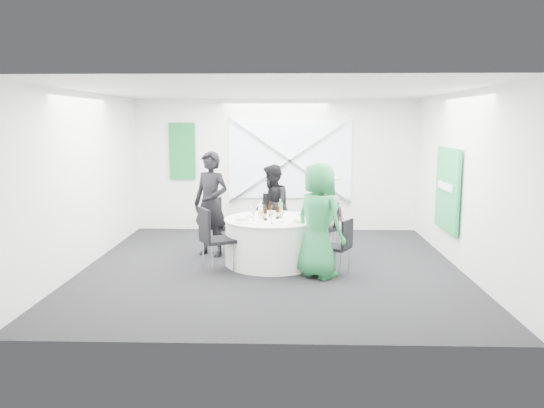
{
  "coord_description": "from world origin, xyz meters",
  "views": [
    {
      "loc": [
        0.25,
        -8.31,
        2.34
      ],
      "look_at": [
        0.0,
        0.2,
        1.0
      ],
      "focal_mm": 35.0,
      "sensor_mm": 36.0,
      "label": 1
    }
  ],
  "objects_px": {
    "chair_front_left": "(212,234)",
    "person_man_back_left": "(211,204)",
    "person_woman_pink": "(323,211)",
    "clear_water_bottle": "(261,212)",
    "chair_back_right": "(325,223)",
    "chair_back_left": "(218,221)",
    "banquet_table": "(272,241)",
    "person_man_back": "(272,207)",
    "person_woman_green": "(319,220)",
    "green_water_bottle": "(280,210)",
    "chair_front_right": "(340,243)",
    "chair_back": "(274,216)"
  },
  "relations": [
    {
      "from": "chair_back_left",
      "to": "person_man_back_left",
      "type": "xyz_separation_m",
      "value": [
        -0.09,
        -0.22,
        0.34
      ]
    },
    {
      "from": "banquet_table",
      "to": "green_water_bottle",
      "type": "height_order",
      "value": "green_water_bottle"
    },
    {
      "from": "person_woman_green",
      "to": "clear_water_bottle",
      "type": "distance_m",
      "value": 1.15
    },
    {
      "from": "banquet_table",
      "to": "chair_front_left",
      "type": "xyz_separation_m",
      "value": [
        -0.91,
        -0.51,
        0.22
      ]
    },
    {
      "from": "chair_front_left",
      "to": "chair_back",
      "type": "bearing_deg",
      "value": -58.4
    },
    {
      "from": "banquet_table",
      "to": "person_man_back_left",
      "type": "relative_size",
      "value": 0.85
    },
    {
      "from": "chair_front_left",
      "to": "clear_water_bottle",
      "type": "height_order",
      "value": "clear_water_bottle"
    },
    {
      "from": "chair_back",
      "to": "person_man_back",
      "type": "height_order",
      "value": "person_man_back"
    },
    {
      "from": "chair_back_right",
      "to": "person_woman_green",
      "type": "relative_size",
      "value": 0.54
    },
    {
      "from": "green_water_bottle",
      "to": "banquet_table",
      "type": "bearing_deg",
      "value": -157.09
    },
    {
      "from": "chair_front_left",
      "to": "person_man_back_left",
      "type": "bearing_deg",
      "value": -20.09
    },
    {
      "from": "chair_back_right",
      "to": "person_man_back",
      "type": "relative_size",
      "value": 0.6
    },
    {
      "from": "chair_back",
      "to": "green_water_bottle",
      "type": "relative_size",
      "value": 3.19
    },
    {
      "from": "chair_back_left",
      "to": "clear_water_bottle",
      "type": "height_order",
      "value": "clear_water_bottle"
    },
    {
      "from": "chair_back_left",
      "to": "person_woman_pink",
      "type": "height_order",
      "value": "person_woman_pink"
    },
    {
      "from": "chair_back",
      "to": "chair_front_left",
      "type": "bearing_deg",
      "value": -118.91
    },
    {
      "from": "chair_front_right",
      "to": "chair_front_left",
      "type": "bearing_deg",
      "value": -63.15
    },
    {
      "from": "chair_back_right",
      "to": "person_woman_pink",
      "type": "xyz_separation_m",
      "value": [
        -0.04,
        -0.04,
        0.23
      ]
    },
    {
      "from": "chair_front_left",
      "to": "person_woman_pink",
      "type": "bearing_deg",
      "value": -86.41
    },
    {
      "from": "chair_back_left",
      "to": "clear_water_bottle",
      "type": "relative_size",
      "value": 3.3
    },
    {
      "from": "chair_front_left",
      "to": "chair_back_right",
      "type": "bearing_deg",
      "value": -86.09
    },
    {
      "from": "banquet_table",
      "to": "chair_back",
      "type": "xyz_separation_m",
      "value": [
        0.01,
        1.13,
        0.21
      ]
    },
    {
      "from": "person_woman_pink",
      "to": "person_woman_green",
      "type": "relative_size",
      "value": 0.9
    },
    {
      "from": "person_woman_pink",
      "to": "chair_back",
      "type": "bearing_deg",
      "value": -65.51
    },
    {
      "from": "chair_front_right",
      "to": "person_woman_pink",
      "type": "bearing_deg",
      "value": -141.91
    },
    {
      "from": "chair_back",
      "to": "chair_back_left",
      "type": "bearing_deg",
      "value": -158.41
    },
    {
      "from": "chair_front_right",
      "to": "green_water_bottle",
      "type": "relative_size",
      "value": 2.76
    },
    {
      "from": "person_woman_green",
      "to": "clear_water_bottle",
      "type": "xyz_separation_m",
      "value": [
        -0.91,
        0.7,
        0.01
      ]
    },
    {
      "from": "chair_back_left",
      "to": "person_woman_green",
      "type": "height_order",
      "value": "person_woman_green"
    },
    {
      "from": "chair_back_left",
      "to": "chair_front_left",
      "type": "xyz_separation_m",
      "value": [
        0.08,
        -1.25,
        0.03
      ]
    },
    {
      "from": "chair_back_right",
      "to": "banquet_table",
      "type": "bearing_deg",
      "value": -90.0
    },
    {
      "from": "person_woman_green",
      "to": "green_water_bottle",
      "type": "distance_m",
      "value": 0.96
    },
    {
      "from": "chair_back_right",
      "to": "person_woman_pink",
      "type": "height_order",
      "value": "person_woman_pink"
    },
    {
      "from": "banquet_table",
      "to": "person_woman_pink",
      "type": "distance_m",
      "value": 1.16
    },
    {
      "from": "chair_back_right",
      "to": "person_woman_green",
      "type": "xyz_separation_m",
      "value": [
        -0.2,
        -1.39,
        0.31
      ]
    },
    {
      "from": "chair_front_right",
      "to": "chair_back_right",
      "type": "bearing_deg",
      "value": -144.14
    },
    {
      "from": "chair_back",
      "to": "clear_water_bottle",
      "type": "bearing_deg",
      "value": -99.34
    },
    {
      "from": "banquet_table",
      "to": "person_woman_pink",
      "type": "height_order",
      "value": "person_woman_pink"
    },
    {
      "from": "banquet_table",
      "to": "person_man_back",
      "type": "height_order",
      "value": "person_man_back"
    },
    {
      "from": "chair_front_right",
      "to": "person_man_back_left",
      "type": "distance_m",
      "value": 2.46
    },
    {
      "from": "person_woman_pink",
      "to": "clear_water_bottle",
      "type": "distance_m",
      "value": 1.25
    },
    {
      "from": "chair_back_right",
      "to": "green_water_bottle",
      "type": "relative_size",
      "value": 2.99
    },
    {
      "from": "chair_front_right",
      "to": "green_water_bottle",
      "type": "bearing_deg",
      "value": -95.94
    },
    {
      "from": "banquet_table",
      "to": "person_man_back_left",
      "type": "xyz_separation_m",
      "value": [
        -1.08,
        0.53,
        0.53
      ]
    },
    {
      "from": "chair_back_right",
      "to": "chair_front_right",
      "type": "relative_size",
      "value": 1.09
    },
    {
      "from": "chair_back",
      "to": "chair_back_left",
      "type": "xyz_separation_m",
      "value": [
        -1.0,
        -0.39,
        -0.02
      ]
    },
    {
      "from": "green_water_bottle",
      "to": "chair_back_left",
      "type": "bearing_deg",
      "value": 148.69
    },
    {
      "from": "person_man_back",
      "to": "person_woman_pink",
      "type": "xyz_separation_m",
      "value": [
        0.91,
        -0.46,
        0.0
      ]
    },
    {
      "from": "chair_front_right",
      "to": "clear_water_bottle",
      "type": "height_order",
      "value": "clear_water_bottle"
    },
    {
      "from": "person_woman_pink",
      "to": "green_water_bottle",
      "type": "bearing_deg",
      "value": 2.06
    }
  ]
}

